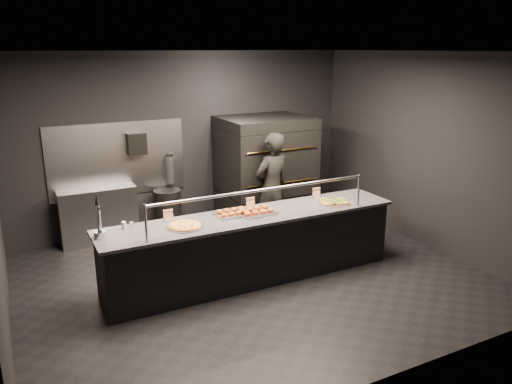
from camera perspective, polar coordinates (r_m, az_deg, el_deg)
room at (r=6.47m, az=-0.78°, el=2.32°), size 6.04×6.00×3.00m
service_counter at (r=6.76m, az=-0.38°, el=-6.28°), size 4.10×0.78×1.37m
pizza_oven at (r=8.73m, az=1.03°, el=2.42°), size 1.50×1.23×1.91m
prep_shelf at (r=8.40m, az=-17.52°, el=-2.59°), size 1.20×0.35×0.90m
towel_dispenser at (r=8.33m, az=-13.50°, el=5.40°), size 0.30×0.20×0.35m
fire_extinguisher at (r=8.58m, az=-9.75°, el=2.57°), size 0.14×0.14×0.51m
beer_tap at (r=6.04m, az=-17.48°, el=-3.64°), size 0.14×0.20×0.55m
round_pizza at (r=6.21m, az=-8.11°, el=-3.85°), size 0.46×0.46×0.03m
slider_tray_a at (r=6.59m, az=-2.68°, el=-2.38°), size 0.49×0.38×0.07m
slider_tray_b at (r=6.63m, az=0.04°, el=-2.22°), size 0.54×0.42×0.08m
square_pizza at (r=7.17m, az=8.89°, el=-1.09°), size 0.45×0.45×0.05m
condiment_jar at (r=6.29m, az=-14.62°, el=-3.70°), size 0.14×0.06×0.09m
tent_cards at (r=6.85m, az=-0.85°, el=-1.25°), size 2.38×0.04×0.15m
trash_bin at (r=8.56m, az=-10.03°, el=-2.23°), size 0.45×0.45×0.75m
worker at (r=7.93m, az=1.82°, el=0.42°), size 0.73×0.57×1.79m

